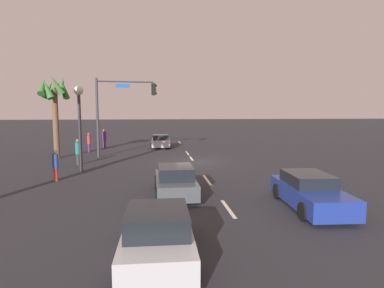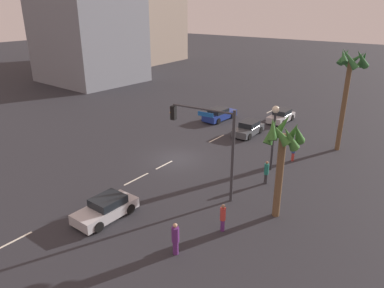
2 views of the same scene
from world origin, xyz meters
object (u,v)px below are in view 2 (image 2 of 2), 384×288
object	(u,v)px
pedestrian_2	(223,217)
traffic_signal	(211,137)
streetlamp	(274,125)
car_2	(106,208)
car_0	(281,116)
car_1	(248,129)
car_3	(219,114)
building_0	(88,38)
palm_tree_0	(351,73)
palm_tree_1	(283,144)
pedestrian_1	(266,172)
pedestrian_0	(175,238)
pedestrian_3	(293,151)

from	to	relation	value
pedestrian_2	traffic_signal	bearing A→B (deg)	-135.68
streetlamp	car_2	bearing A→B (deg)	-22.16
car_0	car_1	size ratio (longest dim) A/B	1.00
traffic_signal	car_3	bearing A→B (deg)	-149.22
traffic_signal	building_0	world-z (taller)	building_0
palm_tree_0	traffic_signal	bearing A→B (deg)	-18.73
traffic_signal	pedestrian_2	bearing A→B (deg)	44.32
traffic_signal	pedestrian_2	distance (m)	5.39
traffic_signal	palm_tree_1	size ratio (longest dim) A/B	0.98
car_2	traffic_signal	size ratio (longest dim) A/B	0.64
streetlamp	palm_tree_0	size ratio (longest dim) A/B	0.57
traffic_signal	palm_tree_0	distance (m)	14.69
traffic_signal	streetlamp	xyz separation A→B (m)	(-6.26, 1.56, -0.51)
car_3	car_1	bearing A→B (deg)	64.23
car_1	pedestrian_1	size ratio (longest dim) A/B	2.23
pedestrian_0	car_0	bearing A→B (deg)	-168.22
car_0	building_0	xyz separation A→B (m)	(-2.11, -35.17, 6.33)
traffic_signal	pedestrian_1	distance (m)	5.55
pedestrian_2	pedestrian_3	bearing A→B (deg)	-176.66
palm_tree_0	building_0	xyz separation A→B (m)	(-6.83, -42.83, 0.08)
car_1	pedestrian_0	xyz separation A→B (m)	(18.67, 5.95, 0.36)
palm_tree_0	car_3	bearing A→B (deg)	-94.86
car_1	car_3	size ratio (longest dim) A/B	0.88
car_1	building_0	size ratio (longest dim) A/B	0.26
car_1	pedestrian_1	distance (m)	10.56
car_3	palm_tree_0	size ratio (longest dim) A/B	0.50
car_1	car_3	world-z (taller)	car_1
pedestrian_3	building_0	distance (m)	42.53
streetlamp	pedestrian_2	distance (m)	9.81
car_3	palm_tree_0	bearing A→B (deg)	85.14
car_1	car_3	distance (m)	5.55
car_1	pedestrian_3	world-z (taller)	pedestrian_3
traffic_signal	pedestrian_2	size ratio (longest dim) A/B	3.62
pedestrian_0	palm_tree_1	bearing A→B (deg)	158.21
car_0	traffic_signal	size ratio (longest dim) A/B	0.63
car_0	traffic_signal	bearing A→B (deg)	9.32
palm_tree_0	pedestrian_1	bearing A→B (deg)	-13.29
pedestrian_2	streetlamp	bearing A→B (deg)	-171.39
palm_tree_0	palm_tree_1	distance (m)	13.51
pedestrian_3	building_0	xyz separation A→B (m)	(-11.59, -40.46, 6.06)
streetlamp	pedestrian_1	size ratio (longest dim) A/B	2.92
car_3	palm_tree_1	bearing A→B (deg)	43.17
pedestrian_3	car_3	bearing A→B (deg)	-118.01
car_0	pedestrian_3	world-z (taller)	pedestrian_3
pedestrian_2	pedestrian_0	bearing A→B (deg)	-14.75
car_0	car_2	distance (m)	24.52
pedestrian_0	palm_tree_0	xyz separation A→B (m)	(-19.94, 2.52, 5.90)
pedestrian_1	palm_tree_1	size ratio (longest dim) A/B	0.28
pedestrian_0	building_0	world-z (taller)	building_0
pedestrian_0	traffic_signal	bearing A→B (deg)	-161.26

